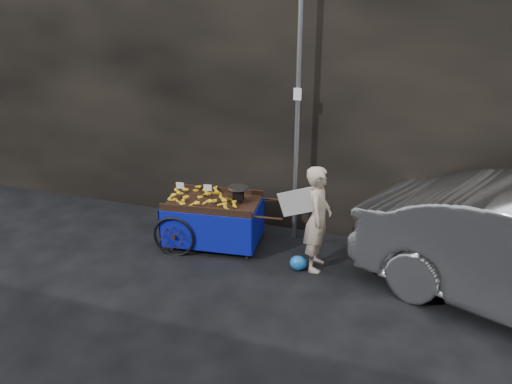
% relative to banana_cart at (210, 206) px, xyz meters
% --- Properties ---
extents(ground, '(80.00, 80.00, 0.00)m').
position_rel_banana_cart_xyz_m(ground, '(0.90, -0.63, -0.67)').
color(ground, black).
rests_on(ground, ground).
extents(building_wall, '(13.50, 2.00, 5.00)m').
position_rel_banana_cart_xyz_m(building_wall, '(1.30, 1.97, 1.83)').
color(building_wall, black).
rests_on(building_wall, ground).
extents(street_pole, '(0.12, 0.10, 4.00)m').
position_rel_banana_cart_xyz_m(street_pole, '(1.20, 0.67, 1.34)').
color(street_pole, slate).
rests_on(street_pole, ground).
extents(banana_cart, '(2.09, 1.16, 1.09)m').
position_rel_banana_cart_xyz_m(banana_cart, '(0.00, 0.00, 0.00)').
color(banana_cart, black).
rests_on(banana_cart, ground).
extents(vendor, '(0.79, 0.61, 1.58)m').
position_rel_banana_cart_xyz_m(vendor, '(1.77, -0.17, 0.12)').
color(vendor, '#BEA58D').
rests_on(vendor, ground).
extents(plastic_bag, '(0.25, 0.20, 0.23)m').
position_rel_banana_cart_xyz_m(plastic_bag, '(1.55, -0.34, -0.56)').
color(plastic_bag, '#175CB2').
rests_on(plastic_bag, ground).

